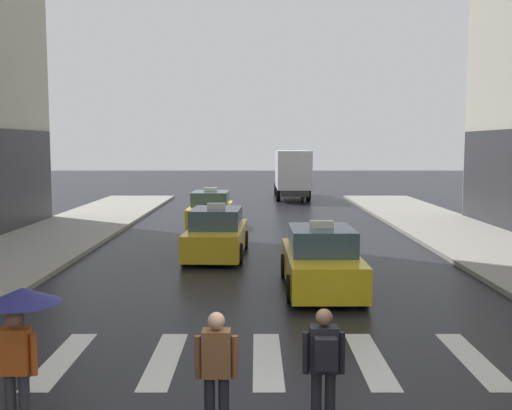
# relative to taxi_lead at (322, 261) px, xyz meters

# --- Properties ---
(crosswalk_markings) EXTENTS (11.30, 2.80, 0.01)m
(crosswalk_markings) POSITION_rel_taxi_lead_xyz_m (-1.49, -5.16, -0.72)
(crosswalk_markings) COLOR silver
(crosswalk_markings) RESTS_ON ground
(taxi_lead) EXTENTS (1.95, 4.55, 1.80)m
(taxi_lead) POSITION_rel_taxi_lead_xyz_m (0.00, 0.00, 0.00)
(taxi_lead) COLOR yellow
(taxi_lead) RESTS_ON ground
(taxi_second) EXTENTS (2.08, 4.61, 1.80)m
(taxi_second) POSITION_rel_taxi_lead_xyz_m (-3.01, 4.63, 0.00)
(taxi_second) COLOR gold
(taxi_second) RESTS_ON ground
(taxi_third) EXTENTS (1.98, 4.56, 1.80)m
(taxi_third) POSITION_rel_taxi_lead_xyz_m (-3.77, 11.91, 0.00)
(taxi_third) COLOR yellow
(taxi_third) RESTS_ON ground
(box_truck) EXTENTS (2.30, 7.55, 3.35)m
(box_truck) POSITION_rel_taxi_lead_xyz_m (0.79, 25.72, 1.13)
(box_truck) COLOR #2D2D2D
(box_truck) RESTS_ON ground
(pedestrian_with_umbrella) EXTENTS (0.96, 0.96, 1.94)m
(pedestrian_with_umbrella) POSITION_rel_taxi_lead_xyz_m (-4.69, -7.86, 0.79)
(pedestrian_with_umbrella) COLOR #333338
(pedestrian_with_umbrella) RESTS_ON ground
(pedestrian_with_backpack) EXTENTS (0.55, 0.43, 1.65)m
(pedestrian_with_backpack) POSITION_rel_taxi_lead_xyz_m (-0.82, -7.84, 0.25)
(pedestrian_with_backpack) COLOR black
(pedestrian_with_backpack) RESTS_ON ground
(pedestrian_plain_coat) EXTENTS (0.55, 0.24, 1.65)m
(pedestrian_plain_coat) POSITION_rel_taxi_lead_xyz_m (-2.19, -7.96, 0.21)
(pedestrian_plain_coat) COLOR black
(pedestrian_plain_coat) RESTS_ON ground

